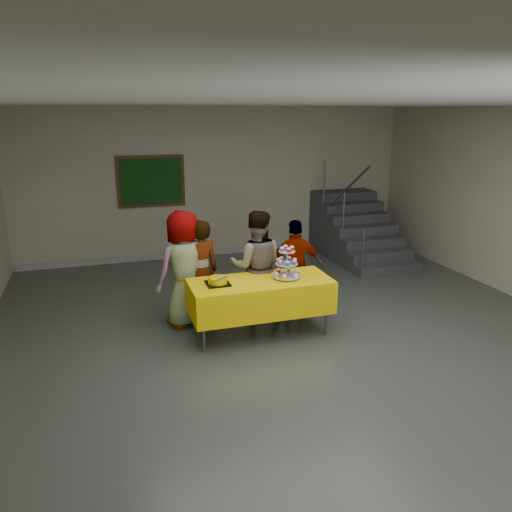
{
  "coord_description": "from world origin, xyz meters",
  "views": [
    {
      "loc": [
        -2.32,
        -4.93,
        2.92
      ],
      "look_at": [
        -0.39,
        1.19,
        1.05
      ],
      "focal_mm": 35.0,
      "sensor_mm": 36.0,
      "label": 1
    }
  ],
  "objects_px": {
    "schoolchild_b": "(201,272)",
    "schoolchild_d": "(296,267)",
    "schoolchild_a": "(184,268)",
    "cupcake_stand": "(287,265)",
    "bear_cake": "(218,280)",
    "schoolchild_c": "(256,266)",
    "staircase": "(354,232)",
    "noticeboard": "(151,181)",
    "bake_table": "(261,296)"
  },
  "relations": [
    {
      "from": "bear_cake",
      "to": "noticeboard",
      "type": "xyz_separation_m",
      "value": [
        -0.38,
        3.95,
        0.77
      ]
    },
    {
      "from": "cupcake_stand",
      "to": "bear_cake",
      "type": "relative_size",
      "value": 1.24
    },
    {
      "from": "schoolchild_c",
      "to": "noticeboard",
      "type": "distance_m",
      "value": 3.69
    },
    {
      "from": "staircase",
      "to": "cupcake_stand",
      "type": "bearing_deg",
      "value": -130.87
    },
    {
      "from": "cupcake_stand",
      "to": "schoolchild_c",
      "type": "height_order",
      "value": "schoolchild_c"
    },
    {
      "from": "noticeboard",
      "to": "bake_table",
      "type": "bearing_deg",
      "value": -76.57
    },
    {
      "from": "schoolchild_d",
      "to": "staircase",
      "type": "height_order",
      "value": "staircase"
    },
    {
      "from": "bear_cake",
      "to": "schoolchild_b",
      "type": "bearing_deg",
      "value": 98.03
    },
    {
      "from": "schoolchild_a",
      "to": "schoolchild_b",
      "type": "height_order",
      "value": "schoolchild_a"
    },
    {
      "from": "cupcake_stand",
      "to": "schoolchild_b",
      "type": "height_order",
      "value": "schoolchild_b"
    },
    {
      "from": "cupcake_stand",
      "to": "schoolchild_a",
      "type": "bearing_deg",
      "value": 151.75
    },
    {
      "from": "cupcake_stand",
      "to": "staircase",
      "type": "bearing_deg",
      "value": 49.13
    },
    {
      "from": "cupcake_stand",
      "to": "staircase",
      "type": "xyz_separation_m",
      "value": [
        2.72,
        3.15,
        -0.46
      ]
    },
    {
      "from": "bear_cake",
      "to": "schoolchild_a",
      "type": "bearing_deg",
      "value": 116.71
    },
    {
      "from": "schoolchild_a",
      "to": "schoolchild_d",
      "type": "xyz_separation_m",
      "value": [
        1.64,
        -0.05,
        -0.11
      ]
    },
    {
      "from": "schoolchild_b",
      "to": "schoolchild_c",
      "type": "bearing_deg",
      "value": 160.08
    },
    {
      "from": "bake_table",
      "to": "bear_cake",
      "type": "xyz_separation_m",
      "value": [
        -0.57,
        0.02,
        0.27
      ]
    },
    {
      "from": "noticeboard",
      "to": "cupcake_stand",
      "type": "bearing_deg",
      "value": -71.78
    },
    {
      "from": "schoolchild_a",
      "to": "schoolchild_b",
      "type": "distance_m",
      "value": 0.24
    },
    {
      "from": "noticeboard",
      "to": "schoolchild_c",
      "type": "bearing_deg",
      "value": -72.99
    },
    {
      "from": "bear_cake",
      "to": "schoolchild_d",
      "type": "relative_size",
      "value": 0.25
    },
    {
      "from": "bear_cake",
      "to": "schoolchild_c",
      "type": "xyz_separation_m",
      "value": [
        0.68,
        0.5,
        -0.03
      ]
    },
    {
      "from": "bake_table",
      "to": "bear_cake",
      "type": "distance_m",
      "value": 0.64
    },
    {
      "from": "bake_table",
      "to": "noticeboard",
      "type": "distance_m",
      "value": 4.22
    },
    {
      "from": "cupcake_stand",
      "to": "schoolchild_d",
      "type": "relative_size",
      "value": 0.32
    },
    {
      "from": "cupcake_stand",
      "to": "schoolchild_a",
      "type": "relative_size",
      "value": 0.27
    },
    {
      "from": "schoolchild_b",
      "to": "noticeboard",
      "type": "xyz_separation_m",
      "value": [
        -0.28,
        3.29,
        0.86
      ]
    },
    {
      "from": "staircase",
      "to": "noticeboard",
      "type": "xyz_separation_m",
      "value": [
        -4.03,
        0.84,
        1.11
      ]
    },
    {
      "from": "schoolchild_b",
      "to": "schoolchild_d",
      "type": "bearing_deg",
      "value": 168.9
    },
    {
      "from": "staircase",
      "to": "schoolchild_c",
      "type": "bearing_deg",
      "value": -138.74
    },
    {
      "from": "bear_cake",
      "to": "noticeboard",
      "type": "relative_size",
      "value": 0.28
    },
    {
      "from": "bear_cake",
      "to": "schoolchild_b",
      "type": "height_order",
      "value": "schoolchild_b"
    },
    {
      "from": "bake_table",
      "to": "schoolchild_d",
      "type": "distance_m",
      "value": 0.98
    },
    {
      "from": "cupcake_stand",
      "to": "noticeboard",
      "type": "height_order",
      "value": "noticeboard"
    },
    {
      "from": "schoolchild_b",
      "to": "schoolchild_d",
      "type": "xyz_separation_m",
      "value": [
        1.41,
        -0.07,
        -0.04
      ]
    },
    {
      "from": "schoolchild_c",
      "to": "staircase",
      "type": "distance_m",
      "value": 3.98
    },
    {
      "from": "schoolchild_a",
      "to": "noticeboard",
      "type": "xyz_separation_m",
      "value": [
        -0.05,
        3.31,
        0.78
      ]
    },
    {
      "from": "bake_table",
      "to": "schoolchild_c",
      "type": "bearing_deg",
      "value": 78.55
    },
    {
      "from": "schoolchild_b",
      "to": "staircase",
      "type": "xyz_separation_m",
      "value": [
        3.75,
        2.46,
        -0.26
      ]
    },
    {
      "from": "schoolchild_a",
      "to": "noticeboard",
      "type": "relative_size",
      "value": 1.26
    },
    {
      "from": "bake_table",
      "to": "schoolchild_b",
      "type": "xyz_separation_m",
      "value": [
        -0.67,
        0.68,
        0.19
      ]
    },
    {
      "from": "bake_table",
      "to": "bear_cake",
      "type": "bearing_deg",
      "value": 177.53
    },
    {
      "from": "bake_table",
      "to": "schoolchild_a",
      "type": "relative_size",
      "value": 1.15
    },
    {
      "from": "bear_cake",
      "to": "noticeboard",
      "type": "bearing_deg",
      "value": 95.43
    },
    {
      "from": "bear_cake",
      "to": "schoolchild_b",
      "type": "xyz_separation_m",
      "value": [
        -0.09,
        0.66,
        -0.08
      ]
    },
    {
      "from": "bake_table",
      "to": "schoolchild_c",
      "type": "height_order",
      "value": "schoolchild_c"
    },
    {
      "from": "noticeboard",
      "to": "schoolchild_d",
      "type": "bearing_deg",
      "value": -63.21
    },
    {
      "from": "schoolchild_c",
      "to": "staircase",
      "type": "xyz_separation_m",
      "value": [
        2.98,
        2.61,
        -0.31
      ]
    },
    {
      "from": "schoolchild_a",
      "to": "schoolchild_b",
      "type": "xyz_separation_m",
      "value": [
        0.23,
        0.01,
        -0.07
      ]
    },
    {
      "from": "schoolchild_b",
      "to": "schoolchild_a",
      "type": "bearing_deg",
      "value": -4.74
    }
  ]
}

